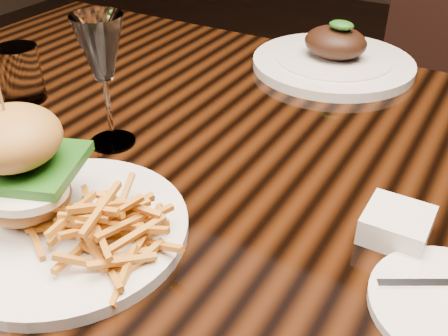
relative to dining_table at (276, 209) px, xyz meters
The scene contains 7 objects.
dining_table is the anchor object (origin of this frame).
burger_plate 0.32m from the dining_table, 121.49° to the right, with size 0.28×0.28×0.19m.
ramekin 0.21m from the dining_table, 21.16° to the right, with size 0.07×0.07×0.03m, color silver.
wine_glass 0.33m from the dining_table, 164.09° to the right, with size 0.07×0.07×0.19m.
water_tumbler 0.48m from the dining_table, behind, with size 0.07×0.07×0.09m, color white.
far_dish 0.38m from the dining_table, 99.06° to the left, with size 0.31×0.31×0.10m.
chair_far 0.91m from the dining_table, 83.79° to the left, with size 0.52×0.53×0.95m.
Camera 1 is at (0.24, -0.56, 1.14)m, focal length 42.00 mm.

